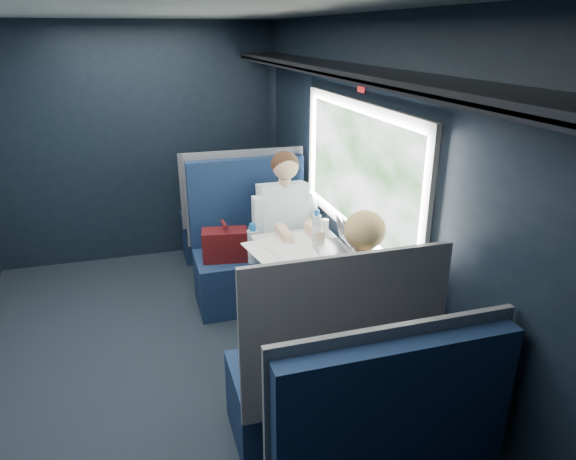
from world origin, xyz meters
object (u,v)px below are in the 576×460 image
object	(u,v)px
seat_bay_near	(252,253)
seat_row_front	(233,219)
man	(287,224)
seat_bay_far	(325,376)
table	(306,266)
cup	(325,225)
bottle_small	(317,226)
laptop	(336,239)
woman	(357,305)

from	to	relation	value
seat_bay_near	seat_row_front	world-z (taller)	seat_bay_near
man	seat_bay_near	bearing A→B (deg)	147.49
seat_bay_far	man	distance (m)	1.62
table	man	size ratio (longest dim) A/B	0.76
seat_row_front	seat_bay_near	bearing A→B (deg)	-90.83
cup	bottle_small	bearing A→B (deg)	-127.53
laptop	cup	distance (m)	0.36
table	man	world-z (taller)	man
man	bottle_small	xyz separation A→B (m)	(0.11, -0.42, 0.12)
laptop	cup	world-z (taller)	laptop
seat_row_front	bottle_small	world-z (taller)	seat_row_front
man	woman	bearing A→B (deg)	-90.00
table	laptop	size ratio (longest dim) A/B	3.08
bottle_small	seat_row_front	bearing A→B (deg)	103.17
cup	seat_bay_far	bearing A→B (deg)	-110.05
seat_bay_near	cup	size ratio (longest dim) A/B	14.59
seat_bay_far	seat_row_front	bearing A→B (deg)	90.00
table	seat_bay_near	size ratio (longest dim) A/B	0.79
seat_bay_far	man	bearing A→B (deg)	80.97
laptop	cup	bearing A→B (deg)	83.17
laptop	seat_bay_far	bearing A→B (deg)	-114.50
seat_row_front	seat_bay_far	bearing A→B (deg)	-90.00
laptop	man	bearing A→B (deg)	106.99
table	man	bearing A→B (deg)	84.48
woman	cup	world-z (taller)	woman
woman	laptop	bearing A→B (deg)	76.69
seat_bay_far	seat_bay_near	bearing A→B (deg)	90.44
woman	laptop	world-z (taller)	woman
seat_bay_far	laptop	world-z (taller)	seat_bay_far
seat_row_front	laptop	distance (m)	1.81
table	woman	world-z (taller)	woman
laptop	cup	xyz separation A→B (m)	(0.04, 0.35, -0.02)
seat_bay_near	cup	distance (m)	0.74
seat_row_front	table	bearing A→B (deg)	-84.20
seat_bay_far	woman	world-z (taller)	woman
seat_row_front	cup	bearing A→B (deg)	-70.51
seat_row_front	bottle_small	bearing A→B (deg)	-76.83
man	bottle_small	distance (m)	0.45
laptop	woman	bearing A→B (deg)	-103.31
table	seat_row_front	xyz separation A→B (m)	(-0.18, 1.80, -0.25)
man	cup	size ratio (longest dim) A/B	15.30
table	man	xyz separation A→B (m)	(0.07, 0.70, 0.06)
laptop	bottle_small	bearing A→B (deg)	113.09
seat_bay_near	seat_row_front	bearing A→B (deg)	89.17
laptop	bottle_small	xyz separation A→B (m)	(-0.08, 0.19, 0.04)
seat_bay_near	man	xyz separation A→B (m)	(0.26, -0.17, 0.29)
seat_bay_far	seat_row_front	xyz separation A→B (m)	(0.00, 2.67, -0.00)
table	seat_row_front	bearing A→B (deg)	95.80
table	man	distance (m)	0.70
seat_bay_near	laptop	size ratio (longest dim) A/B	3.88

